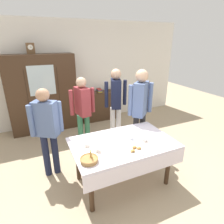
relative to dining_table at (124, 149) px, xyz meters
name	(u,v)px	position (x,y,z in m)	size (l,w,h in m)	color
ground_plane	(117,173)	(0.00, 0.23, -0.64)	(12.00, 12.00, 0.00)	tan
back_wall	(75,74)	(0.00, 2.88, 0.71)	(6.40, 0.10, 2.70)	silver
dining_table	(124,149)	(0.00, 0.00, 0.00)	(1.55, 0.98, 0.75)	#3D2819
wall_cabinet	(43,94)	(-0.90, 2.59, 0.31)	(1.61, 0.46, 1.91)	#3D2819
mantel_clock	(30,48)	(-1.03, 2.59, 1.39)	(0.18, 0.11, 0.24)	brown
bookshelf_low	(100,106)	(0.60, 2.64, -0.22)	(1.09, 0.35, 0.83)	#3D2819
book_stack	(99,90)	(0.60, 2.64, 0.24)	(0.14, 0.23, 0.09)	#B29333
tea_cup_far_right	(145,140)	(0.31, -0.09, 0.13)	(0.13, 0.13, 0.06)	white
tea_cup_mid_right	(86,145)	(-0.55, 0.13, 0.13)	(0.13, 0.13, 0.06)	white
tea_cup_far_left	(131,138)	(0.15, 0.05, 0.13)	(0.13, 0.13, 0.06)	white
tea_cup_back_edge	(98,150)	(-0.44, -0.06, 0.13)	(0.13, 0.13, 0.06)	white
bread_basket	(89,159)	(-0.62, -0.23, 0.14)	(0.24, 0.24, 0.16)	#9E7542
pastry_plate	(136,150)	(0.05, -0.26, 0.12)	(0.28, 0.28, 0.05)	white
spoon_near_left	(158,139)	(0.54, -0.12, 0.11)	(0.12, 0.02, 0.01)	silver
spoon_far_right	(103,142)	(-0.29, 0.15, 0.11)	(0.12, 0.02, 0.01)	silver
person_near_right_end	(140,105)	(0.68, 0.65, 0.42)	(0.52, 0.39, 1.72)	#232328
person_by_cabinet	(83,107)	(-0.25, 1.33, 0.29)	(0.52, 0.39, 1.54)	#33704C
person_beside_shelf	(116,99)	(0.50, 1.34, 0.37)	(0.52, 0.41, 1.65)	silver
person_behind_table_right	(47,126)	(-1.02, 0.71, 0.29)	(0.52, 0.37, 1.54)	#191E38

